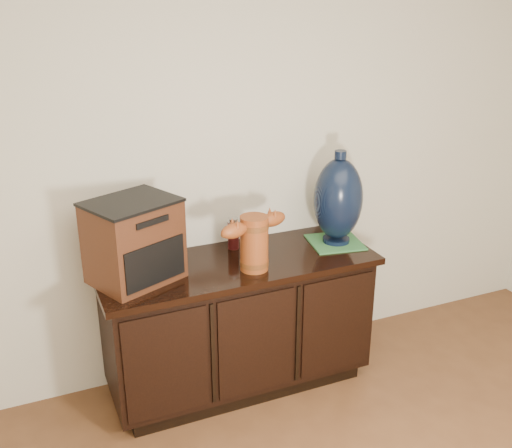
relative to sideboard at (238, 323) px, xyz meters
name	(u,v)px	position (x,y,z in m)	size (l,w,h in m)	color
sideboard	(238,323)	(0.00, 0.00, 0.00)	(1.46, 0.56, 0.75)	black
terracotta_vessel	(254,240)	(0.04, -0.12, 0.53)	(0.40, 0.18, 0.28)	#93451A
tv_radio	(134,241)	(-0.53, 0.00, 0.57)	(0.50, 0.46, 0.41)	#422010
green_mat	(335,242)	(0.59, 0.01, 0.37)	(0.28, 0.28, 0.01)	#327039
lamp_base	(338,200)	(0.60, 0.01, 0.62)	(0.31, 0.31, 0.52)	black
spray_can	(233,234)	(0.04, 0.16, 0.46)	(0.06, 0.06, 0.18)	#560E0F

